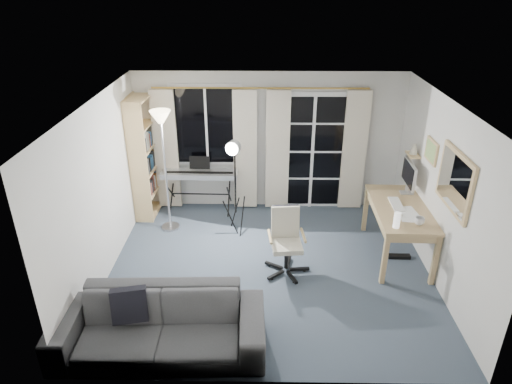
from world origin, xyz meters
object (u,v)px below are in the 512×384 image
(bookshelf, at_px, (143,158))
(keyboard_piano, at_px, (199,175))
(monitor, at_px, (409,175))
(sofa, at_px, (158,317))
(office_chair, at_px, (286,234))
(studio_light, at_px, (234,159))
(mug, at_px, (420,220))
(torchiere_lamp, at_px, (162,136))
(desk, at_px, (400,213))

(bookshelf, height_order, keyboard_piano, bookshelf)
(monitor, xyz_separation_m, sofa, (-3.31, -2.40, -0.66))
(bookshelf, xyz_separation_m, office_chair, (2.35, -1.73, -0.43))
(bookshelf, height_order, studio_light, bookshelf)
(studio_light, bearing_deg, bookshelf, 171.27)
(keyboard_piano, distance_m, mug, 3.64)
(keyboard_piano, bearing_deg, office_chair, -48.73)
(torchiere_lamp, distance_m, office_chair, 2.39)
(keyboard_piano, distance_m, studio_light, 1.13)
(studio_light, distance_m, desk, 2.56)
(keyboard_piano, bearing_deg, bookshelf, 176.85)
(desk, relative_size, mug, 11.50)
(desk, xyz_separation_m, monitor, (0.20, 0.45, 0.40))
(office_chair, bearing_deg, keyboard_piano, 125.00)
(bookshelf, height_order, sofa, bookshelf)
(bookshelf, distance_m, torchiere_lamp, 1.02)
(studio_light, bearing_deg, mug, -5.39)
(torchiere_lamp, relative_size, mug, 15.09)
(studio_light, height_order, monitor, studio_light)
(mug, xyz_separation_m, sofa, (-3.21, -1.45, -0.42))
(office_chair, bearing_deg, desk, 7.33)
(keyboard_piano, relative_size, mug, 9.87)
(studio_light, bearing_deg, desk, 4.35)
(studio_light, distance_m, sofa, 2.75)
(sofa, bearing_deg, keyboard_piano, 87.24)
(torchiere_lamp, distance_m, monitor, 3.74)
(keyboard_piano, distance_m, desk, 3.32)
(torchiere_lamp, bearing_deg, keyboard_piano, 51.69)
(torchiere_lamp, bearing_deg, sofa, -81.70)
(torchiere_lamp, distance_m, sofa, 2.95)
(studio_light, bearing_deg, torchiere_lamp, -170.61)
(monitor, bearing_deg, studio_light, 178.47)
(bookshelf, distance_m, mug, 4.51)
(desk, xyz_separation_m, sofa, (-3.11, -1.95, -0.25))
(torchiere_lamp, distance_m, desk, 3.69)
(keyboard_piano, bearing_deg, monitor, -13.45)
(monitor, relative_size, sofa, 0.25)
(studio_light, xyz_separation_m, office_chair, (0.76, -0.94, -0.75))
(keyboard_piano, height_order, desk, keyboard_piano)
(monitor, bearing_deg, office_chair, -154.98)
(desk, height_order, mug, mug)
(monitor, relative_size, mug, 4.40)
(desk, bearing_deg, studio_light, 167.83)
(bookshelf, height_order, torchiere_lamp, bookshelf)
(office_chair, xyz_separation_m, mug, (1.76, -0.13, 0.32))
(torchiere_lamp, bearing_deg, mug, -18.93)
(desk, bearing_deg, office_chair, -166.29)
(mug, bearing_deg, monitor, 84.22)
(torchiere_lamp, xyz_separation_m, keyboard_piano, (0.44, 0.56, -0.89))
(keyboard_piano, distance_m, monitor, 3.39)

